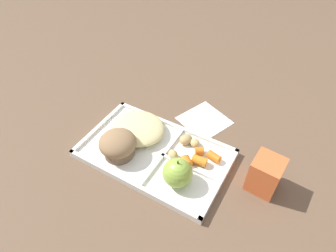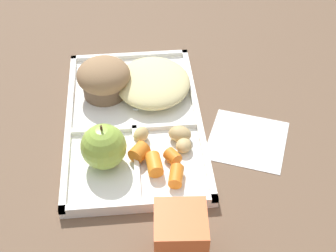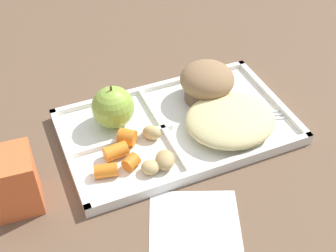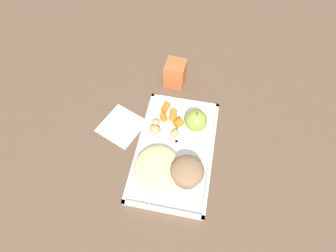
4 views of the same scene
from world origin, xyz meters
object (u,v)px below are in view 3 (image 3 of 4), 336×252
Objects in this scene: milk_carton at (13,182)px; green_apple at (113,107)px; plastic_fork at (246,118)px; lunch_tray at (177,128)px; bran_muffin at (207,83)px.

green_apple is at bearing 33.05° from milk_carton.
green_apple is 0.20m from milk_carton.
green_apple is 0.22m from plastic_fork.
lunch_tray is at bearing 166.17° from plastic_fork.
bran_muffin is (0.08, 0.05, 0.04)m from lunch_tray.
green_apple is 0.49× the size of plastic_fork.
lunch_tray is at bearing -27.44° from green_apple.
bran_muffin is 0.36m from milk_carton.
green_apple reaches higher than lunch_tray.
milk_carton is (-0.35, -0.10, 0.00)m from bran_muffin.
lunch_tray is at bearing -148.48° from bran_muffin.
green_apple reaches higher than bran_muffin.
milk_carton is (-0.17, -0.10, 0.00)m from green_apple.
plastic_fork is (0.04, -0.08, -0.03)m from bran_muffin.
green_apple is (-0.09, 0.05, 0.04)m from lunch_tray.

